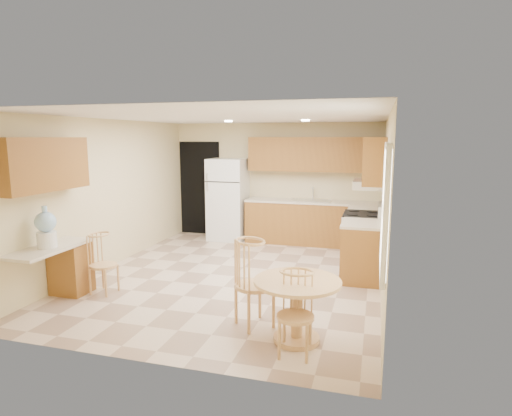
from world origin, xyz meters
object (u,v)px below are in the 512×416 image
(chair_table_a, at_px, (252,277))
(chair_desk, at_px, (99,259))
(chair_table_b, at_px, (294,309))
(water_crock, at_px, (46,229))
(refrigerator, at_px, (228,199))
(dining_table, at_px, (297,301))
(stove, at_px, (362,239))

(chair_table_a, relative_size, chair_desk, 1.21)
(chair_table_b, relative_size, water_crock, 1.57)
(refrigerator, relative_size, chair_table_a, 1.70)
(chair_table_b, relative_size, chair_desk, 1.02)
(dining_table, bearing_deg, refrigerator, 118.28)
(refrigerator, relative_size, water_crock, 3.16)
(water_crock, bearing_deg, chair_desk, 44.97)
(refrigerator, xyz_separation_m, chair_table_a, (1.76, -4.14, -0.25))
(chair_table_b, distance_m, water_crock, 3.48)
(refrigerator, xyz_separation_m, chair_desk, (-0.60, -3.68, -0.35))
(dining_table, relative_size, chair_desk, 1.10)
(stove, height_order, chair_desk, stove)
(chair_table_a, xyz_separation_m, chair_table_b, (0.59, -0.54, -0.10))
(chair_desk, relative_size, water_crock, 1.54)
(chair_table_b, bearing_deg, dining_table, -85.90)
(stove, relative_size, dining_table, 1.16)
(dining_table, xyz_separation_m, chair_table_b, (0.04, -0.39, 0.07))
(chair_desk, bearing_deg, dining_table, 82.24)
(stove, bearing_deg, chair_table_b, -98.62)
(refrigerator, bearing_deg, stove, -22.99)
(chair_table_a, relative_size, water_crock, 1.86)
(chair_table_b, height_order, chair_desk, chair_table_b)
(stove, bearing_deg, refrigerator, 157.01)
(stove, distance_m, chair_table_a, 3.13)
(refrigerator, relative_size, stove, 1.60)
(refrigerator, bearing_deg, water_crock, -104.26)
(refrigerator, height_order, water_crock, refrigerator)
(chair_desk, bearing_deg, chair_table_a, 83.07)
(refrigerator, xyz_separation_m, water_crock, (-1.05, -4.13, 0.15))
(chair_desk, xyz_separation_m, water_crock, (-0.45, -0.45, 0.50))
(refrigerator, height_order, chair_table_b, refrigerator)
(chair_table_b, bearing_deg, refrigerator, -65.07)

